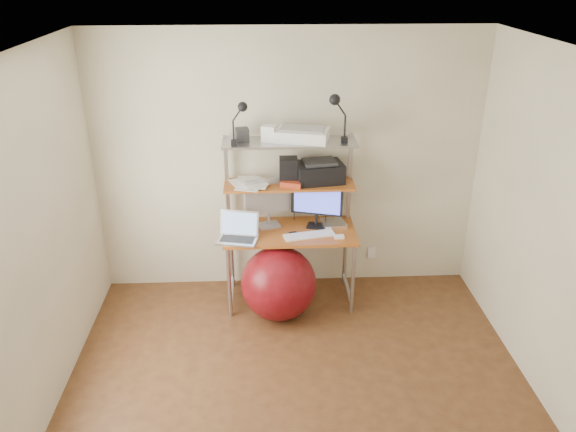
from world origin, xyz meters
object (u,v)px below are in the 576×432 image
monitor_silver (268,199)px  exercise_ball (279,283)px  monitor_black (317,202)px  printer (319,172)px  laptop (239,233)px

monitor_silver → exercise_ball: size_ratio=0.73×
monitor_black → printer: 0.28m
laptop → exercise_ball: 0.58m
monitor_silver → exercise_ball: bearing=-96.5°
printer → monitor_silver: bearing=176.6°
printer → exercise_ball: bearing=-141.1°
monitor_silver → laptop: monitor_silver is taller
exercise_ball → printer: bearing=48.0°
monitor_black → printer: printer is taller
monitor_black → exercise_ball: size_ratio=0.70×
printer → exercise_ball: printer is taller
monitor_silver → printer: (0.47, 0.05, 0.24)m
monitor_silver → monitor_black: (0.44, -0.04, -0.03)m
monitor_silver → laptop: (-0.27, -0.26, -0.21)m
monitor_black → laptop: 0.77m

